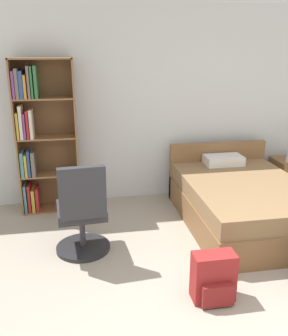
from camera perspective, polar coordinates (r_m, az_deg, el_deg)
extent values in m
cube|color=silver|center=(5.16, 3.95, 9.72)|extent=(9.00, 0.06, 2.60)
cube|color=brown|center=(4.86, -18.72, 4.21)|extent=(0.02, 0.33, 1.92)
cube|color=brown|center=(4.80, -10.29, 4.72)|extent=(0.02, 0.33, 1.92)
cube|color=brown|center=(4.97, -14.41, 4.90)|extent=(0.73, 0.01, 1.92)
cube|color=brown|center=(5.12, -13.69, -5.92)|extent=(0.69, 0.32, 0.02)
cube|color=teal|center=(5.04, -17.52, -4.32)|extent=(0.03, 0.21, 0.36)
cube|color=maroon|center=(5.04, -16.98, -4.27)|extent=(0.03, 0.23, 0.36)
cube|color=gold|center=(5.05, -16.42, -4.56)|extent=(0.04, 0.24, 0.30)
cube|color=maroon|center=(5.03, -15.87, -4.49)|extent=(0.04, 0.22, 0.31)
cube|color=brown|center=(4.95, -14.10, -0.82)|extent=(0.69, 0.32, 0.02)
cube|color=teal|center=(4.89, -17.97, 0.64)|extent=(0.04, 0.22, 0.31)
cube|color=gold|center=(4.88, -17.46, 0.49)|extent=(0.03, 0.21, 0.28)
cube|color=navy|center=(4.88, -17.04, 0.81)|extent=(0.03, 0.23, 0.33)
cube|color=#665B51|center=(4.87, -16.47, 0.70)|extent=(0.04, 0.21, 0.31)
cube|color=brown|center=(4.82, -14.54, 4.59)|extent=(0.69, 0.32, 0.02)
cube|color=gold|center=(4.77, -18.62, 6.17)|extent=(0.03, 0.21, 0.32)
cube|color=beige|center=(4.76, -18.16, 6.70)|extent=(0.04, 0.23, 0.40)
cube|color=#7A387F|center=(4.78, -17.63, 6.23)|extent=(0.02, 0.26, 0.31)
cube|color=maroon|center=(4.76, -17.24, 6.41)|extent=(0.03, 0.22, 0.34)
cube|color=beige|center=(4.74, -16.76, 6.46)|extent=(0.04, 0.20, 0.35)
cube|color=brown|center=(4.73, -15.00, 10.25)|extent=(0.69, 0.32, 0.02)
cube|color=#7A387F|center=(4.71, -19.20, 11.91)|extent=(0.03, 0.22, 0.32)
cube|color=#665B51|center=(4.71, -18.70, 12.13)|extent=(0.04, 0.25, 0.34)
cube|color=navy|center=(4.71, -18.11, 12.02)|extent=(0.04, 0.26, 0.32)
cube|color=orange|center=(4.69, -17.61, 11.76)|extent=(0.03, 0.21, 0.27)
cube|color=#665B51|center=(4.69, -17.11, 12.43)|extent=(0.03, 0.24, 0.37)
cube|color=#2D6638|center=(4.70, -16.65, 12.44)|extent=(0.02, 0.26, 0.37)
cube|color=#2D6638|center=(4.69, -16.12, 12.52)|extent=(0.04, 0.25, 0.37)
cube|color=brown|center=(4.69, -15.47, 15.82)|extent=(0.73, 0.33, 0.02)
cube|color=brown|center=(4.65, 14.89, -6.43)|extent=(1.36, 1.93, 0.33)
cube|color=olive|center=(4.55, 15.16, -3.36)|extent=(1.33, 1.89, 0.20)
cube|color=brown|center=(5.36, 11.05, -0.23)|extent=(1.36, 0.08, 0.79)
cube|color=white|center=(5.12, 12.01, 1.20)|extent=(0.50, 0.30, 0.12)
cylinder|color=#232326|center=(4.10, -9.23, -11.84)|extent=(0.57, 0.57, 0.04)
cylinder|color=#333338|center=(4.01, -9.37, -9.37)|extent=(0.06, 0.06, 0.36)
cube|color=#2D2D33|center=(3.91, -9.55, -6.39)|extent=(0.52, 0.52, 0.10)
cube|color=#2D2D33|center=(3.53, -9.37, -3.76)|extent=(0.44, 0.11, 0.51)
cube|color=maroon|center=(3.32, 10.50, -15.93)|extent=(0.36, 0.18, 0.42)
cube|color=maroon|center=(3.28, 11.18, -18.49)|extent=(0.27, 0.06, 0.19)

